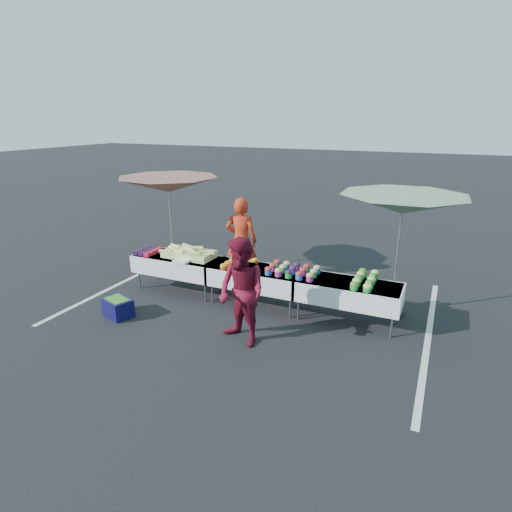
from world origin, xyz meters
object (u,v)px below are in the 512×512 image
at_px(umbrella_right, 403,205).
at_px(customer, 242,292).
at_px(vendor, 241,241).
at_px(table_left, 178,264).
at_px(table_center, 256,276).
at_px(umbrella_left, 169,185).
at_px(storage_bin, 118,307).
at_px(table_right, 348,291).

bearing_deg(umbrella_right, customer, -134.63).
relative_size(vendor, umbrella_right, 0.66).
bearing_deg(table_left, customer, -33.35).
xyz_separation_m(table_center, vendor, (-0.79, 0.97, 0.37)).
distance_m(customer, umbrella_right, 3.20).
distance_m(umbrella_left, storage_bin, 3.04).
height_order(table_right, umbrella_right, umbrella_right).
bearing_deg(vendor, customer, 106.26).
bearing_deg(vendor, umbrella_left, -4.26).
bearing_deg(umbrella_left, table_right, -10.54).
relative_size(table_left, umbrella_left, 0.66).
distance_m(table_left, storage_bin, 1.62).
bearing_deg(customer, storage_bin, -155.99).
relative_size(table_right, vendor, 0.98).
relative_size(customer, umbrella_right, 0.61).
distance_m(table_center, table_right, 1.80).
height_order(table_center, storage_bin, table_center).
xyz_separation_m(table_left, table_center, (1.80, 0.00, 0.00)).
bearing_deg(storage_bin, customer, 20.80).
xyz_separation_m(table_center, umbrella_right, (2.50, 0.66, 1.49)).
bearing_deg(customer, table_left, 168.67).
relative_size(table_left, table_right, 1.00).
height_order(table_right, vendor, vendor).
xyz_separation_m(table_left, customer, (2.21, -1.45, 0.30)).
height_order(umbrella_left, storage_bin, umbrella_left).
bearing_deg(table_left, vendor, 44.10).
bearing_deg(umbrella_left, umbrella_right, -1.56).
xyz_separation_m(vendor, storage_bin, (-1.32, -2.52, -0.78)).
bearing_deg(table_center, storage_bin, -143.87).
height_order(table_center, customer, customer).
bearing_deg(umbrella_left, storage_bin, -80.59).
distance_m(table_center, storage_bin, 2.65).
xyz_separation_m(umbrella_right, storage_bin, (-4.61, -2.21, -1.89)).
relative_size(table_left, table_center, 1.00).
distance_m(customer, storage_bin, 2.62).
height_order(table_center, vendor, vendor).
height_order(vendor, storage_bin, vendor).
distance_m(customer, umbrella_left, 3.87).
bearing_deg(umbrella_right, table_right, -136.50).
height_order(umbrella_left, umbrella_right, umbrella_left).
relative_size(table_center, customer, 1.05).
bearing_deg(storage_bin, umbrella_left, 118.21).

